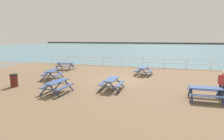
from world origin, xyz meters
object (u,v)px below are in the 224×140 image
(picnic_table_mid_centre, at_px, (57,84))
(picnic_table_far_right, at_px, (65,64))
(visitor, at_px, (222,83))
(litter_bin, at_px, (14,80))
(picnic_table_far_left, at_px, (112,81))
(picnic_table_near_right, at_px, (144,69))
(picnic_table_seaward, at_px, (205,91))
(picnic_table_near_left, at_px, (52,72))

(picnic_table_mid_centre, xyz_separation_m, picnic_table_far_right, (-4.01, 8.08, 0.00))
(visitor, relative_size, litter_bin, 1.75)
(picnic_table_far_left, bearing_deg, picnic_table_near_right, -16.54)
(litter_bin, bearing_deg, picnic_table_far_left, 9.42)
(picnic_table_seaward, bearing_deg, picnic_table_mid_centre, -174.37)
(picnic_table_near_right, height_order, picnic_table_far_left, same)
(picnic_table_near_left, xyz_separation_m, picnic_table_near_right, (7.65, 3.85, 0.00))
(picnic_table_seaward, bearing_deg, visitor, 29.47)
(picnic_table_near_right, height_order, visitor, visitor)
(picnic_table_near_left, relative_size, picnic_table_far_left, 1.16)
(picnic_table_near_right, xyz_separation_m, visitor, (5.16, -5.84, 0.36))
(picnic_table_mid_centre, distance_m, picnic_table_far_left, 3.70)
(picnic_table_near_left, bearing_deg, litter_bin, 144.49)
(picnic_table_far_right, height_order, visitor, visitor)
(picnic_table_far_left, distance_m, picnic_table_far_right, 9.69)
(picnic_table_far_left, height_order, litter_bin, litter_bin)
(picnic_table_near_right, bearing_deg, picnic_table_far_left, 172.61)
(picnic_table_mid_centre, relative_size, visitor, 1.15)
(visitor, bearing_deg, picnic_table_far_right, -74.42)
(picnic_table_near_right, bearing_deg, picnic_table_seaward, -137.84)
(picnic_table_near_left, relative_size, picnic_table_far_right, 1.12)
(visitor, height_order, litter_bin, visitor)
(visitor, distance_m, litter_bin, 14.11)
(picnic_table_near_right, bearing_deg, picnic_table_mid_centre, 155.21)
(litter_bin, bearing_deg, picnic_table_mid_centre, -7.36)
(picnic_table_mid_centre, relative_size, picnic_table_far_left, 1.06)
(picnic_table_near_left, bearing_deg, picnic_table_near_right, -76.20)
(picnic_table_near_left, distance_m, picnic_table_far_right, 4.75)
(picnic_table_far_left, bearing_deg, picnic_table_near_left, 73.20)
(picnic_table_seaward, height_order, litter_bin, litter_bin)
(picnic_table_near_right, bearing_deg, picnic_table_near_left, 125.96)
(picnic_table_mid_centre, distance_m, visitor, 10.26)
(picnic_table_far_left, xyz_separation_m, picnic_table_seaward, (5.84, -0.75, 0.00))
(picnic_table_near_right, bearing_deg, picnic_table_far_right, 94.72)
(picnic_table_near_left, distance_m, picnic_table_seaward, 12.08)
(picnic_table_near_left, bearing_deg, picnic_table_far_right, 3.36)
(picnic_table_far_right, bearing_deg, litter_bin, -92.16)
(picnic_table_near_left, bearing_deg, picnic_table_seaward, -115.17)
(picnic_table_near_left, bearing_deg, visitor, -111.74)
(picnic_table_seaward, height_order, visitor, visitor)
(picnic_table_mid_centre, relative_size, picnic_table_far_right, 1.02)
(picnic_table_far_right, distance_m, litter_bin, 7.57)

